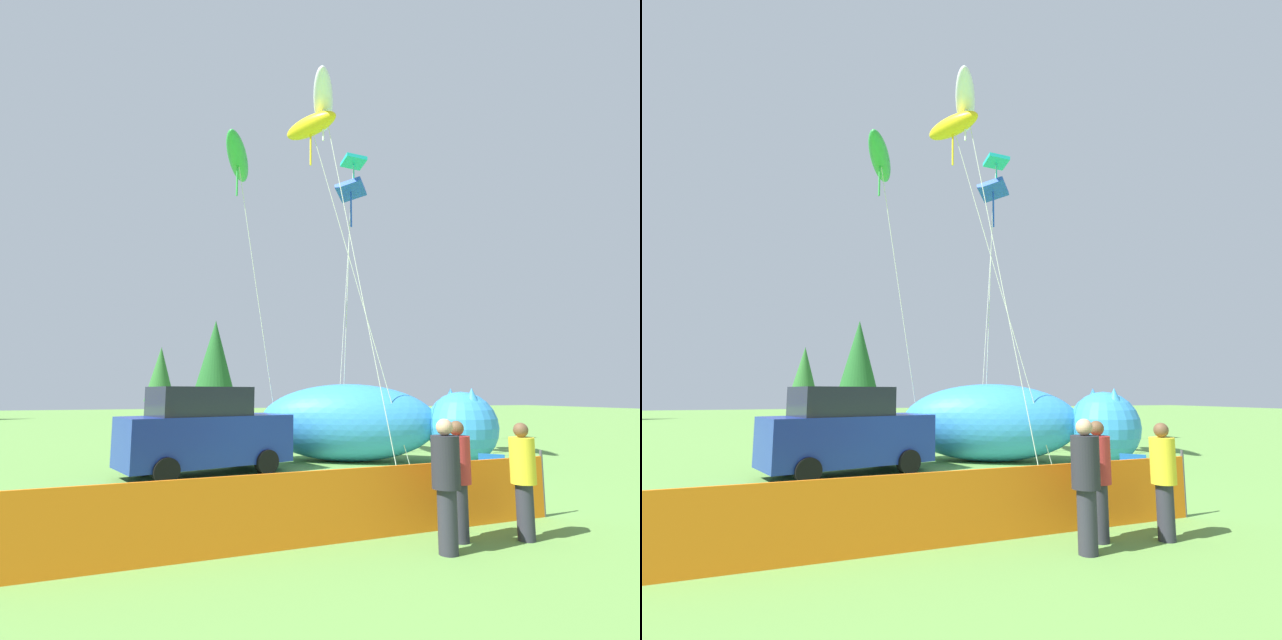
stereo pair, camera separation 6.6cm
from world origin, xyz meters
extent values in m
plane|color=#609342|center=(0.00, 0.00, 0.00)|extent=(120.00, 120.00, 0.00)
cube|color=navy|center=(-2.24, 3.61, 0.90)|extent=(4.67, 2.88, 1.26)
cube|color=#1E232D|center=(-2.45, 3.55, 1.90)|extent=(2.75, 2.20, 0.75)
cylinder|color=black|center=(-1.18, 4.81, 0.32)|extent=(0.67, 0.41, 0.63)
cylinder|color=black|center=(-0.71, 3.17, 0.32)|extent=(0.67, 0.41, 0.63)
cylinder|color=black|center=(-3.78, 4.06, 0.32)|extent=(0.67, 0.41, 0.63)
cylinder|color=black|center=(-3.31, 2.42, 0.32)|extent=(0.67, 0.41, 0.63)
cube|color=#1959A5|center=(2.52, -1.79, 0.43)|extent=(0.75, 0.75, 0.03)
cube|color=#1959A5|center=(2.70, -1.62, 0.67)|extent=(0.36, 0.40, 0.48)
cylinder|color=#A5A5AD|center=(2.50, -2.11, 0.21)|extent=(0.02, 0.02, 0.43)
cylinder|color=#A5A5AD|center=(2.19, -1.77, 0.21)|extent=(0.02, 0.02, 0.43)
cylinder|color=#A5A5AD|center=(2.84, -1.81, 0.21)|extent=(0.02, 0.02, 0.43)
cylinder|color=#A5A5AD|center=(2.53, -1.47, 0.21)|extent=(0.02, 0.02, 0.43)
ellipsoid|color=#338CD8|center=(2.27, 4.68, 1.20)|extent=(6.07, 4.81, 2.40)
ellipsoid|color=white|center=(2.27, 4.68, 0.66)|extent=(4.01, 3.31, 1.08)
sphere|color=#338CD8|center=(5.35, 2.97, 1.08)|extent=(2.16, 2.16, 2.16)
cone|color=#338CD8|center=(5.35, 3.51, 1.94)|extent=(0.60, 0.60, 0.65)
cone|color=#338CD8|center=(5.35, 2.43, 1.94)|extent=(0.60, 0.60, 0.65)
cube|color=orange|center=(-1.44, -3.15, 0.51)|extent=(8.25, 0.41, 1.02)
cylinder|color=#4C4C51|center=(2.69, -2.97, 0.56)|extent=(0.05, 0.05, 1.13)
cylinder|color=#2D2D38|center=(-0.06, -4.12, 0.42)|extent=(0.26, 0.26, 0.84)
cylinder|color=#26262D|center=(-0.06, -4.12, 1.19)|extent=(0.39, 0.39, 0.70)
sphere|color=tan|center=(-0.06, -4.12, 1.66)|extent=(0.23, 0.23, 0.23)
cylinder|color=#2D2D38|center=(0.42, -3.71, 0.41)|extent=(0.25, 0.25, 0.81)
cylinder|color=#B72D2D|center=(0.42, -3.71, 1.15)|extent=(0.37, 0.37, 0.68)
sphere|color=brown|center=(0.42, -3.71, 1.60)|extent=(0.22, 0.22, 0.22)
cylinder|color=#2D2D38|center=(1.37, -3.98, 0.40)|extent=(0.25, 0.25, 0.80)
cylinder|color=yellow|center=(1.37, -3.98, 1.13)|extent=(0.37, 0.37, 0.67)
sphere|color=brown|center=(1.37, -3.98, 1.57)|extent=(0.22, 0.22, 0.22)
cylinder|color=silver|center=(1.82, 2.76, 5.54)|extent=(1.74, 1.16, 11.09)
ellipsoid|color=white|center=(0.96, 3.32, 11.09)|extent=(1.70, 2.98, 0.94)
cylinder|color=white|center=(0.96, 3.32, 10.39)|extent=(0.06, 0.06, 1.20)
cylinder|color=silver|center=(-0.46, 5.43, 4.85)|extent=(1.75, 0.53, 9.71)
ellipsoid|color=green|center=(-1.31, 5.18, 9.70)|extent=(1.61, 2.99, 0.97)
cylinder|color=green|center=(-1.31, 5.18, 9.00)|extent=(0.06, 0.06, 1.20)
cylinder|color=silver|center=(2.55, 5.34, 4.47)|extent=(0.19, 1.39, 8.94)
cube|color=blue|center=(2.47, 4.66, 8.94)|extent=(1.27, 1.25, 0.54)
cylinder|color=blue|center=(2.47, 4.66, 8.24)|extent=(0.06, 0.06, 1.20)
cylinder|color=silver|center=(3.56, 7.73, 5.89)|extent=(1.14, 0.67, 11.79)
cube|color=#19B2B2|center=(4.11, 8.05, 11.78)|extent=(0.96, 0.97, 0.30)
cylinder|color=#19B2B2|center=(4.11, 8.05, 11.08)|extent=(0.06, 0.06, 1.20)
cylinder|color=silver|center=(2.16, 3.44, 5.20)|extent=(2.97, 0.54, 10.41)
ellipsoid|color=yellow|center=(0.68, 3.69, 10.41)|extent=(1.55, 2.02, 0.68)
cylinder|color=yellow|center=(0.68, 3.69, 9.71)|extent=(0.06, 0.06, 1.20)
cylinder|color=brown|center=(3.02, 38.66, 1.08)|extent=(0.69, 0.69, 2.17)
cone|color=#236028|center=(3.02, 38.66, 5.64)|extent=(3.82, 3.82, 6.94)
cylinder|color=brown|center=(-2.14, 34.09, 0.71)|extent=(0.45, 0.45, 1.42)
cone|color=#2D6B2D|center=(-2.14, 34.09, 3.69)|extent=(2.50, 2.50, 4.54)
camera|label=1|loc=(-4.08, -10.08, 2.13)|focal=28.00mm
camera|label=2|loc=(-4.01, -10.11, 2.13)|focal=28.00mm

